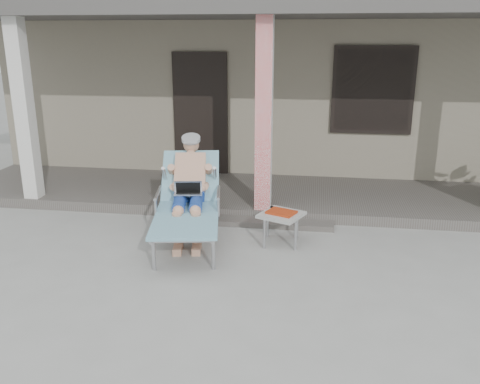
# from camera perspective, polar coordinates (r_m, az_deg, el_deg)

# --- Properties ---
(ground) EXTENTS (60.00, 60.00, 0.00)m
(ground) POSITION_cam_1_polar(r_m,az_deg,el_deg) (5.35, 0.04, -10.66)
(ground) COLOR #9E9E99
(ground) RESTS_ON ground
(house) EXTENTS (10.40, 5.40, 3.30)m
(house) POSITION_cam_1_polar(r_m,az_deg,el_deg) (11.24, 5.10, 12.76)
(house) COLOR gray
(house) RESTS_ON ground
(porch_deck) EXTENTS (10.00, 2.00, 0.15)m
(porch_deck) POSITION_cam_1_polar(r_m,az_deg,el_deg) (8.09, 3.20, -0.36)
(porch_deck) COLOR #605B56
(porch_deck) RESTS_ON ground
(porch_overhang) EXTENTS (10.00, 2.30, 2.85)m
(porch_overhang) POSITION_cam_1_polar(r_m,az_deg,el_deg) (7.67, 3.51, 19.24)
(porch_overhang) COLOR silver
(porch_overhang) RESTS_ON porch_deck
(porch_step) EXTENTS (2.00, 0.30, 0.07)m
(porch_step) POSITION_cam_1_polar(r_m,az_deg,el_deg) (7.02, 2.29, -3.43)
(porch_step) COLOR #605B56
(porch_step) RESTS_ON ground
(lounger) EXTENTS (1.09, 2.08, 1.31)m
(lounger) POSITION_cam_1_polar(r_m,az_deg,el_deg) (6.41, -5.85, 1.73)
(lounger) COLOR #B7B7BC
(lounger) RESTS_ON ground
(side_table) EXTENTS (0.62, 0.62, 0.43)m
(side_table) POSITION_cam_1_polar(r_m,az_deg,el_deg) (6.32, 4.67, -2.73)
(side_table) COLOR #AAABA6
(side_table) RESTS_ON ground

